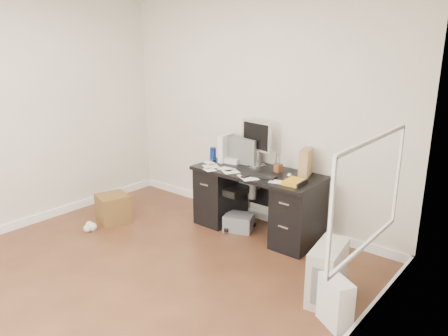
{
  "coord_description": "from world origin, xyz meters",
  "views": [
    {
      "loc": [
        3.02,
        -2.28,
        2.2
      ],
      "look_at": [
        0.17,
        1.2,
        0.87
      ],
      "focal_mm": 35.0,
      "sensor_mm": 36.0,
      "label": 1
    }
  ],
  "objects_px": {
    "lcd_monitor": "(257,143)",
    "desk": "(257,200)",
    "pc_tower": "(327,273)",
    "office_chair": "(231,182)",
    "wicker_basket": "(113,208)",
    "keyboard": "(259,175)"
  },
  "relations": [
    {
      "from": "lcd_monitor",
      "to": "desk",
      "type": "bearing_deg",
      "value": -40.81
    },
    {
      "from": "desk",
      "to": "pc_tower",
      "type": "distance_m",
      "value": 1.5
    },
    {
      "from": "desk",
      "to": "lcd_monitor",
      "type": "relative_size",
      "value": 2.73
    },
    {
      "from": "office_chair",
      "to": "wicker_basket",
      "type": "relative_size",
      "value": 3.04
    },
    {
      "from": "keyboard",
      "to": "office_chair",
      "type": "relative_size",
      "value": 0.37
    },
    {
      "from": "lcd_monitor",
      "to": "keyboard",
      "type": "bearing_deg",
      "value": -42.52
    },
    {
      "from": "desk",
      "to": "keyboard",
      "type": "bearing_deg",
      "value": -52.78
    },
    {
      "from": "desk",
      "to": "office_chair",
      "type": "height_order",
      "value": "office_chair"
    },
    {
      "from": "keyboard",
      "to": "wicker_basket",
      "type": "xyz_separation_m",
      "value": [
        -1.68,
        -0.74,
        -0.59
      ]
    },
    {
      "from": "desk",
      "to": "keyboard",
      "type": "relative_size",
      "value": 3.85
    },
    {
      "from": "wicker_basket",
      "to": "keyboard",
      "type": "bearing_deg",
      "value": 23.72
    },
    {
      "from": "office_chair",
      "to": "pc_tower",
      "type": "bearing_deg",
      "value": -24.7
    },
    {
      "from": "wicker_basket",
      "to": "office_chair",
      "type": "bearing_deg",
      "value": 37.5
    },
    {
      "from": "office_chair",
      "to": "wicker_basket",
      "type": "distance_m",
      "value": 1.51
    },
    {
      "from": "desk",
      "to": "wicker_basket",
      "type": "xyz_separation_m",
      "value": [
        -1.56,
        -0.9,
        -0.22
      ]
    },
    {
      "from": "desk",
      "to": "keyboard",
      "type": "distance_m",
      "value": 0.41
    },
    {
      "from": "office_chair",
      "to": "wicker_basket",
      "type": "bearing_deg",
      "value": -142.75
    },
    {
      "from": "office_chair",
      "to": "wicker_basket",
      "type": "height_order",
      "value": "office_chair"
    },
    {
      "from": "lcd_monitor",
      "to": "wicker_basket",
      "type": "bearing_deg",
      "value": -134.53
    },
    {
      "from": "pc_tower",
      "to": "wicker_basket",
      "type": "height_order",
      "value": "pc_tower"
    },
    {
      "from": "pc_tower",
      "to": "wicker_basket",
      "type": "bearing_deg",
      "value": 173.77
    },
    {
      "from": "keyboard",
      "to": "desk",
      "type": "bearing_deg",
      "value": 119.65
    }
  ]
}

